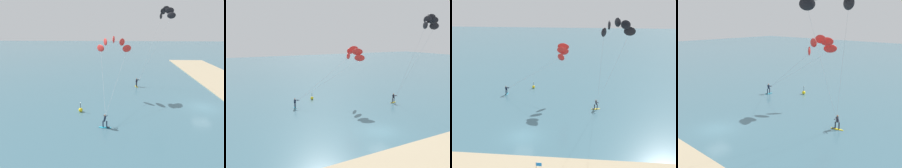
# 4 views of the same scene
# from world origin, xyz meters

# --- Properties ---
(ground_plane) EXTENTS (240.00, 240.00, 0.00)m
(ground_plane) POSITION_xyz_m (0.00, 0.00, 0.00)
(ground_plane) COLOR #426B7A
(kitesurfer_nearshore) EXTENTS (5.01, 6.76, 14.79)m
(kitesurfer_nearshore) POSITION_xyz_m (11.55, 4.12, 13.04)
(kitesurfer_nearshore) COLOR yellow
(kitesurfer_nearshore) RESTS_ON ground
(kitesurfer_mid_water) EXTENTS (11.92, 5.63, 9.90)m
(kitesurfer_mid_water) POSITION_xyz_m (3.62, 13.24, 8.34)
(kitesurfer_mid_water) COLOR #23ADD1
(kitesurfer_mid_water) RESTS_ON ground
(marker_buoy) EXTENTS (0.56, 0.56, 1.38)m
(marker_buoy) POSITION_xyz_m (-2.27, 17.54, 0.30)
(marker_buoy) COLOR yellow
(marker_buoy) RESTS_ON ground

